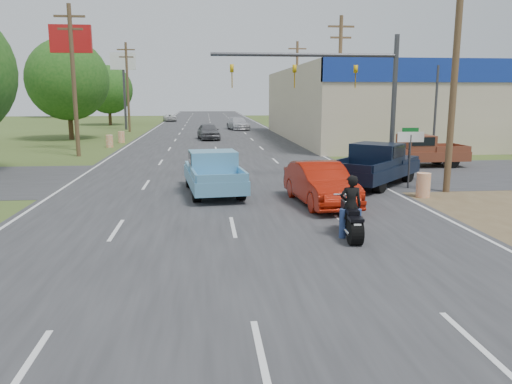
{
  "coord_description": "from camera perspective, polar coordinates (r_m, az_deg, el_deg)",
  "views": [
    {
      "loc": [
        -0.82,
        -7.2,
        4.07
      ],
      "look_at": [
        0.64,
        7.11,
        1.3
      ],
      "focal_mm": 35.0,
      "sensor_mm": 36.0,
      "label": 1
    }
  ],
  "objects": [
    {
      "name": "distant_car_silver",
      "position": [
        61.5,
        -2.06,
        7.81
      ],
      "size": [
        2.92,
        5.45,
        1.5
      ],
      "primitive_type": "imported",
      "rotation": [
        0.0,
        0.0,
        0.16
      ],
      "color": "silver",
      "rests_on": "ground"
    },
    {
      "name": "motorcycle",
      "position": [
        14.64,
        10.77,
        -3.32
      ],
      "size": [
        0.71,
        2.32,
        1.18
      ],
      "rotation": [
        0.0,
        0.0,
        -0.07
      ],
      "color": "black",
      "rests_on": "ground"
    },
    {
      "name": "ground",
      "position": [
        8.32,
        0.62,
        -18.42
      ],
      "size": [
        200.0,
        200.0,
        0.0
      ],
      "primitive_type": "plane",
      "color": "#3F4F1F",
      "rests_on": "ground"
    },
    {
      "name": "pole_sign_left_near",
      "position": [
        40.5,
        -20.32,
        14.65
      ],
      "size": [
        3.0,
        0.35,
        9.2
      ],
      "color": "#3F3F44",
      "rests_on": "ground"
    },
    {
      "name": "red_convertible",
      "position": [
        19.05,
        7.38,
        0.9
      ],
      "size": [
        2.15,
        4.95,
        1.58
      ],
      "primitive_type": "imported",
      "rotation": [
        0.0,
        0.0,
        0.1
      ],
      "color": "#931506",
      "rests_on": "ground"
    },
    {
      "name": "blue_pickup",
      "position": [
        21.26,
        -4.94,
        2.32
      ],
      "size": [
        2.67,
        5.63,
        1.8
      ],
      "rotation": [
        0.0,
        0.0,
        0.11
      ],
      "color": "black",
      "rests_on": "ground"
    },
    {
      "name": "barrel_1",
      "position": [
        29.41,
        12.52,
        3.68
      ],
      "size": [
        0.56,
        0.56,
        1.0
      ],
      "primitive_type": "cylinder",
      "color": "orange",
      "rests_on": "ground"
    },
    {
      "name": "distant_car_grey",
      "position": [
        47.71,
        -5.46,
        6.89
      ],
      "size": [
        2.36,
        4.7,
        1.54
      ],
      "primitive_type": "imported",
      "rotation": [
        0.0,
        0.0,
        0.12
      ],
      "color": "#56565B",
      "rests_on": "ground"
    },
    {
      "name": "main_road",
      "position": [
        47.38,
        -4.83,
        5.96
      ],
      "size": [
        15.0,
        180.0,
        0.02
      ],
      "primitive_type": "cube",
      "color": "#2D2D30",
      "rests_on": "ground"
    },
    {
      "name": "utility_pole_6",
      "position": [
        59.85,
        -14.47,
        11.77
      ],
      "size": [
        2.0,
        0.28,
        10.0
      ],
      "color": "#4C3823",
      "rests_on": "ground"
    },
    {
      "name": "lane_sign",
      "position": [
        23.14,
        17.22,
        5.04
      ],
      "size": [
        1.2,
        0.08,
        2.52
      ],
      "color": "#3F3F44",
      "rests_on": "ground"
    },
    {
      "name": "navy_pickup",
      "position": [
        23.84,
        13.64,
        3.13
      ],
      "size": [
        5.54,
        5.82,
        1.93
      ],
      "rotation": [
        0.0,
        0.0,
        -0.73
      ],
      "color": "black",
      "rests_on": "ground"
    },
    {
      "name": "utility_pole_1",
      "position": [
        22.72,
        21.82,
        13.3
      ],
      "size": [
        2.0,
        0.28,
        10.0
      ],
      "color": "#4C3823",
      "rests_on": "ground"
    },
    {
      "name": "signal_mast",
      "position": [
        25.11,
        9.76,
        12.43
      ],
      "size": [
        9.12,
        0.4,
        7.0
      ],
      "color": "#3F3F44",
      "rests_on": "ground"
    },
    {
      "name": "utility_pole_2",
      "position": [
        39.59,
        9.52,
        12.57
      ],
      "size": [
        2.0,
        0.28,
        10.0
      ],
      "color": "#4C3823",
      "rests_on": "ground"
    },
    {
      "name": "tree_1",
      "position": [
        50.83,
        -20.73,
        11.92
      ],
      "size": [
        7.56,
        7.56,
        9.36
      ],
      "color": "#422D19",
      "rests_on": "ground"
    },
    {
      "name": "barrel_3",
      "position": [
        45.94,
        -15.13,
        6.08
      ],
      "size": [
        0.56,
        0.56,
        1.0
      ],
      "primitive_type": "cylinder",
      "color": "orange",
      "rests_on": "ground"
    },
    {
      "name": "brown_pickup",
      "position": [
        30.64,
        17.72,
        4.52
      ],
      "size": [
        5.61,
        2.21,
        1.85
      ],
      "rotation": [
        0.0,
        0.0,
        1.58
      ],
      "color": "black",
      "rests_on": "ground"
    },
    {
      "name": "barrel_0",
      "position": [
        21.43,
        18.58,
        0.74
      ],
      "size": [
        0.56,
        0.56,
        1.0
      ],
      "primitive_type": "cylinder",
      "color": "orange",
      "rests_on": "ground"
    },
    {
      "name": "utility_pole_5",
      "position": [
        36.28,
        -20.14,
        12.23
      ],
      "size": [
        2.0,
        0.28,
        10.0
      ],
      "color": "#4C3823",
      "rests_on": "ground"
    },
    {
      "name": "rider",
      "position": [
        14.62,
        10.76,
        -1.88
      ],
      "size": [
        0.67,
        0.47,
        1.77
      ],
      "primitive_type": "imported",
      "rotation": [
        0.0,
        0.0,
        3.07
      ],
      "color": "black",
      "rests_on": "ground"
    },
    {
      "name": "distant_car_white",
      "position": [
        83.15,
        -9.84,
        8.35
      ],
      "size": [
        2.53,
        4.45,
        1.17
      ],
      "primitive_type": "imported",
      "rotation": [
        0.0,
        0.0,
        3.29
      ],
      "color": "silver",
      "rests_on": "ground"
    },
    {
      "name": "barrel_2",
      "position": [
        42.06,
        -16.4,
        5.6
      ],
      "size": [
        0.56,
        0.56,
        1.0
      ],
      "primitive_type": "cylinder",
      "color": "orange",
      "rests_on": "ground"
    },
    {
      "name": "pole_sign_left_far",
      "position": [
        64.01,
        -14.92,
        13.33
      ],
      "size": [
        3.0,
        0.35,
        9.2
      ],
      "color": "#3F3F44",
      "rests_on": "ground"
    },
    {
      "name": "tree_5",
      "position": [
        106.76,
        11.19,
        11.69
      ],
      "size": [
        7.98,
        7.98,
        9.88
      ],
      "color": "#422D19",
      "rests_on": "ground"
    },
    {
      "name": "tree_2",
      "position": [
        74.42,
        -16.5,
        11.15
      ],
      "size": [
        6.72,
        6.72,
        8.32
      ],
      "color": "#422D19",
      "rests_on": "ground"
    },
    {
      "name": "cross_road",
      "position": [
        25.54,
        -3.91,
        1.73
      ],
      "size": [
        120.0,
        10.0,
        0.02
      ],
      "primitive_type": "cube",
      "color": "#2D2D30",
      "rests_on": "ground"
    },
    {
      "name": "tree_6",
      "position": [
        106.31,
        -22.21,
        11.44
      ],
      "size": [
        8.82,
        8.82,
        10.92
      ],
      "color": "#422D19",
      "rests_on": "ground"
    },
    {
      "name": "utility_pole_3",
      "position": [
        57.16,
        4.69,
        12.13
      ],
      "size": [
        2.0,
        0.28,
        10.0
      ],
      "color": "#4C3823",
      "rests_on": "ground"
    },
    {
      "name": "street_name_sign",
      "position": [
        24.78,
        17.12,
        4.72
      ],
      "size": [
        0.8,
        0.08,
        2.61
      ],
      "color": "#3F3F44",
      "rests_on": "ground"
    }
  ]
}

